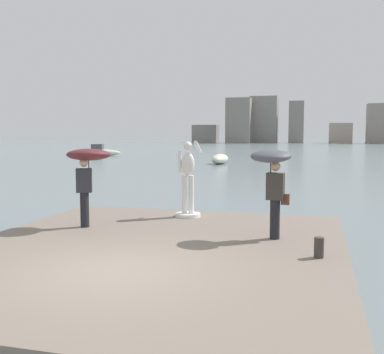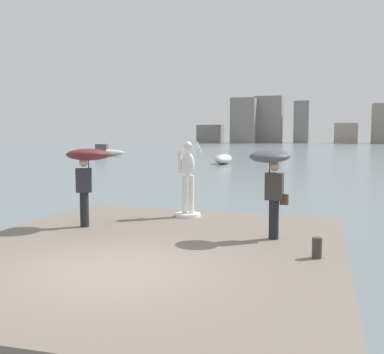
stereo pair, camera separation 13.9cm
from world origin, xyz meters
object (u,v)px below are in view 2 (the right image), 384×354
(onlooker_left, at_px, (87,163))
(boat_near, at_px, (104,152))
(mooring_bollard, at_px, (317,248))
(statue_white_figure, at_px, (188,183))
(boat_mid, at_px, (223,159))
(onlooker_right, at_px, (271,170))

(onlooker_left, relative_size, boat_near, 0.39)
(mooring_bollard, bearing_deg, statue_white_figure, 134.87)
(mooring_bollard, relative_size, boat_mid, 0.10)
(boat_mid, bearing_deg, mooring_bollard, -75.14)
(onlooker_left, relative_size, boat_mid, 0.50)
(onlooker_right, height_order, boat_near, onlooker_right)
(onlooker_left, distance_m, onlooker_right, 4.59)
(onlooker_right, relative_size, mooring_bollard, 5.16)
(mooring_bollard, bearing_deg, onlooker_left, 164.52)
(onlooker_right, height_order, mooring_bollard, onlooker_right)
(statue_white_figure, distance_m, boat_mid, 29.77)
(onlooker_left, height_order, boat_mid, onlooker_left)
(onlooker_left, height_order, mooring_bollard, onlooker_left)
(onlooker_right, relative_size, boat_mid, 0.51)
(mooring_bollard, relative_size, boat_near, 0.08)
(onlooker_left, bearing_deg, statue_white_figure, 45.12)
(mooring_bollard, xyz_separation_m, boat_mid, (-8.73, 32.91, -0.15))
(onlooker_right, xyz_separation_m, mooring_bollard, (1.03, -1.43, -1.34))
(statue_white_figure, distance_m, onlooker_left, 2.96)
(onlooker_right, xyz_separation_m, boat_mid, (-7.70, 31.47, -1.49))
(statue_white_figure, xyz_separation_m, onlooker_left, (-2.03, -2.04, 0.66))
(statue_white_figure, relative_size, onlooker_left, 1.08)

